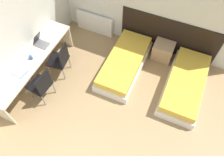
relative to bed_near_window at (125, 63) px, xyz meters
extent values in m
cube|color=silver|center=(-0.01, 1.03, 1.16)|extent=(5.23, 0.05, 2.70)
cube|color=silver|center=(-2.15, -0.94, 1.16)|extent=(0.05, 4.90, 2.70)
cube|color=black|center=(0.77, 0.99, 0.34)|extent=(2.50, 0.03, 1.07)
cube|color=silver|center=(0.00, 0.00, -0.08)|extent=(0.87, 1.92, 0.23)
cube|color=gold|center=(0.00, 0.00, 0.12)|extent=(0.79, 1.84, 0.18)
cube|color=silver|center=(1.54, 0.00, -0.08)|extent=(0.87, 1.92, 0.23)
cube|color=gold|center=(1.54, 0.00, 0.12)|extent=(0.79, 1.84, 0.18)
cube|color=tan|center=(0.77, 0.75, 0.04)|extent=(0.50, 0.42, 0.48)
cube|color=silver|center=(-1.28, 0.91, 0.09)|extent=(1.07, 0.12, 0.56)
cube|color=beige|center=(-1.84, -1.13, 0.52)|extent=(0.58, 2.51, 0.04)
cube|color=beige|center=(-1.84, -2.37, 0.16)|extent=(0.52, 0.04, 0.70)
cube|color=beige|center=(-1.84, 0.11, 0.16)|extent=(0.52, 0.04, 0.70)
cube|color=black|center=(-1.43, -0.75, 0.25)|extent=(0.49, 0.49, 0.05)
cube|color=black|center=(-1.23, -0.72, 0.51)|extent=(0.08, 0.40, 0.47)
cylinder|color=slate|center=(-1.60, -0.96, 0.01)|extent=(0.02, 0.02, 0.42)
cylinder|color=slate|center=(-1.65, -0.58, 0.01)|extent=(0.02, 0.02, 0.42)
cylinder|color=slate|center=(-1.22, -0.91, 0.01)|extent=(0.02, 0.02, 0.42)
cylinder|color=slate|center=(-1.27, -0.54, 0.01)|extent=(0.02, 0.02, 0.42)
cube|color=black|center=(-1.43, -1.51, 0.25)|extent=(0.48, 0.48, 0.05)
cube|color=black|center=(-1.23, -1.53, 0.51)|extent=(0.07, 0.40, 0.47)
cylinder|color=slate|center=(-1.64, -1.68, 0.01)|extent=(0.02, 0.02, 0.42)
cylinder|color=slate|center=(-1.60, -1.30, 0.01)|extent=(0.02, 0.02, 0.42)
cylinder|color=slate|center=(-1.26, -1.72, 0.01)|extent=(0.02, 0.02, 0.42)
cylinder|color=slate|center=(-1.23, -1.34, 0.01)|extent=(0.02, 0.02, 0.42)
cube|color=slate|center=(-1.84, -0.67, 0.55)|extent=(0.32, 0.24, 0.02)
cube|color=black|center=(-1.94, -0.66, 0.71)|extent=(0.14, 0.23, 0.30)
cube|color=#1E4793|center=(-1.83, -1.53, 0.55)|extent=(0.31, 0.27, 0.01)
cube|color=white|center=(-1.83, -1.53, 0.56)|extent=(0.29, 0.26, 0.01)
cylinder|color=#2D5184|center=(-1.82, -1.12, 0.59)|extent=(0.08, 0.08, 0.09)
camera|label=1|loc=(1.07, -3.19, 4.35)|focal=35.00mm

